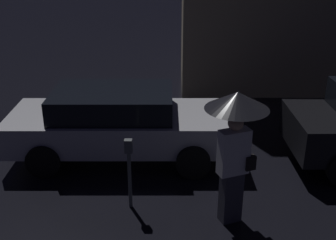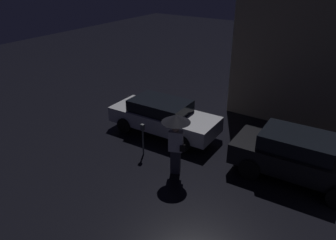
{
  "view_description": "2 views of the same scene",
  "coord_description": "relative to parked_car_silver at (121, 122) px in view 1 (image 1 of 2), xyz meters",
  "views": [
    {
      "loc": [
        -8.31,
        -6.12,
        4.04
      ],
      "look_at": [
        -8.44,
        0.66,
        1.15
      ],
      "focal_mm": 45.0,
      "sensor_mm": 36.0,
      "label": 1
    },
    {
      "loc": [
        -2.64,
        -8.35,
        6.35
      ],
      "look_at": [
        -8.38,
        0.34,
        1.31
      ],
      "focal_mm": 35.0,
      "sensor_mm": 36.0,
      "label": 2
    }
  ],
  "objects": [
    {
      "name": "parked_car_silver",
      "position": [
        0.0,
        0.0,
        0.0
      ],
      "size": [
        4.48,
        1.92,
        1.39
      ],
      "rotation": [
        0.0,
        0.0,
        0.02
      ],
      "color": "#B7B7BF",
      "rests_on": "ground"
    },
    {
      "name": "pedestrian_with_umbrella",
      "position": [
        1.95,
        -2.14,
        0.84
      ],
      "size": [
        0.92,
        0.92,
        2.13
      ],
      "rotation": [
        0.0,
        0.0,
        0.39
      ],
      "color": "#383842",
      "rests_on": "ground"
    },
    {
      "name": "parking_meter",
      "position": [
        0.36,
        -1.81,
        0.02
      ],
      "size": [
        0.12,
        0.1,
        1.22
      ],
      "color": "#4C5154",
      "rests_on": "ground"
    }
  ]
}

